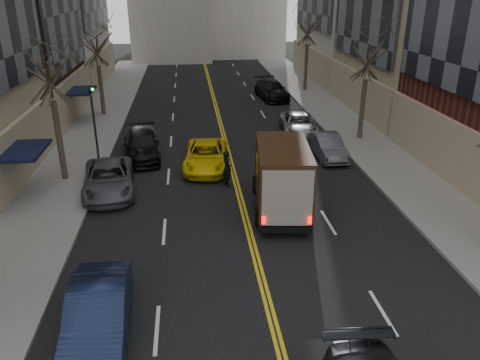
% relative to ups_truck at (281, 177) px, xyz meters
% --- Properties ---
extents(sidewalk_left, '(4.00, 66.00, 0.15)m').
position_rel_ups_truck_xyz_m(sidewalk_left, '(-10.68, 11.50, -1.52)').
color(sidewalk_left, slate).
rests_on(sidewalk_left, ground).
extents(sidewalk_right, '(4.00, 66.00, 0.15)m').
position_rel_ups_truck_xyz_m(sidewalk_right, '(7.32, 11.50, -1.52)').
color(sidewalk_right, slate).
rests_on(sidewalk_right, ground).
extents(tree_lf_mid, '(3.20, 3.20, 8.91)m').
position_rel_ups_truck_xyz_m(tree_lf_mid, '(-10.48, 4.50, 5.00)').
color(tree_lf_mid, '#382D23').
rests_on(tree_lf_mid, sidewalk_left).
extents(tree_lf_far, '(3.20, 3.20, 8.12)m').
position_rel_ups_truck_xyz_m(tree_lf_far, '(-10.48, 17.50, 4.43)').
color(tree_lf_far, '#382D23').
rests_on(tree_lf_far, sidewalk_left).
extents(tree_rt_mid, '(3.20, 3.20, 8.32)m').
position_rel_ups_truck_xyz_m(tree_rt_mid, '(7.12, 9.50, 4.57)').
color(tree_rt_mid, '#382D23').
rests_on(tree_rt_mid, sidewalk_right).
extents(tree_rt_far, '(3.20, 3.20, 9.11)m').
position_rel_ups_truck_xyz_m(tree_rt_far, '(7.12, 24.50, 5.14)').
color(tree_rt_far, '#382D23').
rests_on(tree_rt_far, sidewalk_right).
extents(traffic_signal, '(0.29, 0.26, 4.70)m').
position_rel_ups_truck_xyz_m(traffic_signal, '(-9.08, 6.50, 1.22)').
color(traffic_signal, black).
rests_on(traffic_signal, sidewalk_left).
extents(ups_truck, '(2.85, 5.99, 3.17)m').
position_rel_ups_truck_xyz_m(ups_truck, '(0.00, 0.00, 0.00)').
color(ups_truck, black).
rests_on(ups_truck, ground).
extents(taxi, '(2.78, 5.22, 1.40)m').
position_rel_ups_truck_xyz_m(taxi, '(-3.10, 5.57, -0.90)').
color(taxi, yellow).
rests_on(taxi, ground).
extents(pedestrian, '(0.65, 0.79, 1.85)m').
position_rel_ups_truck_xyz_m(pedestrian, '(-2.17, 2.96, -0.68)').
color(pedestrian, black).
rests_on(pedestrian, ground).
extents(parked_lf_b, '(1.89, 4.83, 1.56)m').
position_rel_ups_truck_xyz_m(parked_lf_b, '(-6.78, -7.64, -0.82)').
color(parked_lf_b, '#101833').
rests_on(parked_lf_b, ground).
extents(parked_lf_c, '(2.95, 5.34, 1.42)m').
position_rel_ups_truck_xyz_m(parked_lf_c, '(-7.98, 2.80, -0.89)').
color(parked_lf_c, '#4C4E53').
rests_on(parked_lf_c, ground).
extents(parked_lf_d, '(2.51, 5.24, 1.47)m').
position_rel_ups_truck_xyz_m(parked_lf_d, '(-6.78, 7.65, -0.86)').
color(parked_lf_d, black).
rests_on(parked_lf_d, ground).
extents(parked_lf_e, '(2.29, 4.69, 1.54)m').
position_rel_ups_truck_xyz_m(parked_lf_e, '(-6.78, 8.51, -0.83)').
color(parked_lf_e, '#B2B5BB').
rests_on(parked_lf_e, ground).
extents(parked_rt_a, '(1.51, 4.15, 1.36)m').
position_rel_ups_truck_xyz_m(parked_rt_a, '(4.05, 6.50, -0.92)').
color(parked_rt_a, '#494B50').
rests_on(parked_rt_a, ground).
extents(parked_rt_b, '(2.68, 5.06, 1.35)m').
position_rel_ups_truck_xyz_m(parked_rt_b, '(3.42, 11.23, -0.92)').
color(parked_rt_b, '#9D9FA4').
rests_on(parked_rt_b, ground).
extents(parked_rt_c, '(2.72, 5.59, 1.57)m').
position_rel_ups_truck_xyz_m(parked_rt_c, '(3.42, 21.82, -0.82)').
color(parked_rt_c, black).
rests_on(parked_rt_c, ground).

